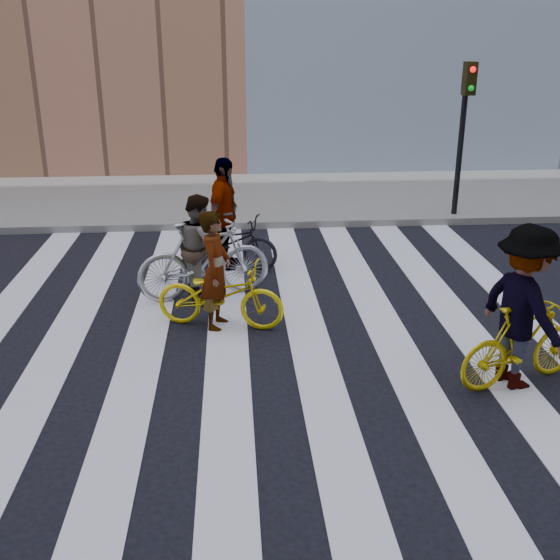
{
  "coord_description": "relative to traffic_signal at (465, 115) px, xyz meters",
  "views": [
    {
      "loc": [
        -0.43,
        -8.21,
        3.88
      ],
      "look_at": [
        0.2,
        0.3,
        0.64
      ],
      "focal_mm": 42.0,
      "sensor_mm": 36.0,
      "label": 1
    }
  ],
  "objects": [
    {
      "name": "bike_silver_mid",
      "position": [
        -5.29,
        -4.02,
        -1.66
      ],
      "size": [
        2.13,
        1.06,
        1.24
      ],
      "primitive_type": "imported",
      "rotation": [
        0.0,
        0.0,
        1.82
      ],
      "color": "#B8BDC3",
      "rests_on": "ground"
    },
    {
      "name": "traffic_signal",
      "position": [
        0.0,
        0.0,
        0.0
      ],
      "size": [
        0.22,
        0.42,
        3.33
      ],
      "color": "black",
      "rests_on": "ground"
    },
    {
      "name": "bike_dark_rear",
      "position": [
        -4.94,
        -2.65,
        -1.81
      ],
      "size": [
        1.89,
        1.18,
        0.94
      ],
      "primitive_type": "imported",
      "rotation": [
        0.0,
        0.0,
        1.23
      ],
      "color": "black",
      "rests_on": "ground"
    },
    {
      "name": "bike_yellow_right",
      "position": [
        -1.54,
        -6.96,
        -1.77
      ],
      "size": [
        1.75,
        0.97,
        1.01
      ],
      "primitive_type": "imported",
      "rotation": [
        0.0,
        0.0,
        1.88
      ],
      "color": "#D4B80B",
      "rests_on": "ground"
    },
    {
      "name": "rider_right",
      "position": [
        -1.59,
        -6.96,
        -1.31
      ],
      "size": [
        1.06,
        1.41,
        1.93
      ],
      "primitive_type": "imported",
      "rotation": [
        0.0,
        0.0,
        1.88
      ],
      "color": "slate",
      "rests_on": "ground"
    },
    {
      "name": "sidewalk_far",
      "position": [
        -4.4,
        2.18,
        -2.2
      ],
      "size": [
        100.0,
        5.0,
        0.15
      ],
      "primitive_type": "cube",
      "color": "gray",
      "rests_on": "ground"
    },
    {
      "name": "zebra_crosswalk",
      "position": [
        -4.4,
        -5.32,
        -2.27
      ],
      "size": [
        8.25,
        10.0,
        0.01
      ],
      "color": "white",
      "rests_on": "ground"
    },
    {
      "name": "rider_left",
      "position": [
        -5.09,
        -5.1,
        -1.45
      ],
      "size": [
        0.54,
        0.69,
        1.67
      ],
      "primitive_type": "imported",
      "rotation": [
        0.0,
        0.0,
        1.32
      ],
      "color": "slate",
      "rests_on": "ground"
    },
    {
      "name": "ground",
      "position": [
        -4.4,
        -5.32,
        -2.28
      ],
      "size": [
        100.0,
        100.0,
        0.0
      ],
      "primitive_type": "plane",
      "color": "black",
      "rests_on": "ground"
    },
    {
      "name": "rider_mid",
      "position": [
        -5.34,
        -4.02,
        -1.46
      ],
      "size": [
        0.8,
        0.92,
        1.64
      ],
      "primitive_type": "imported",
      "rotation": [
        0.0,
        0.0,
        1.82
      ],
      "color": "slate",
      "rests_on": "ground"
    },
    {
      "name": "rider_rear",
      "position": [
        -4.99,
        -2.65,
        -1.31
      ],
      "size": [
        0.82,
        1.22,
        1.93
      ],
      "primitive_type": "imported",
      "rotation": [
        0.0,
        0.0,
        1.23
      ],
      "color": "slate",
      "rests_on": "ground"
    },
    {
      "name": "bike_yellow_left",
      "position": [
        -5.04,
        -5.1,
        -1.81
      ],
      "size": [
        1.89,
        1.04,
        0.94
      ],
      "primitive_type": "imported",
      "rotation": [
        0.0,
        0.0,
        1.32
      ],
      "color": "yellow",
      "rests_on": "ground"
    }
  ]
}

